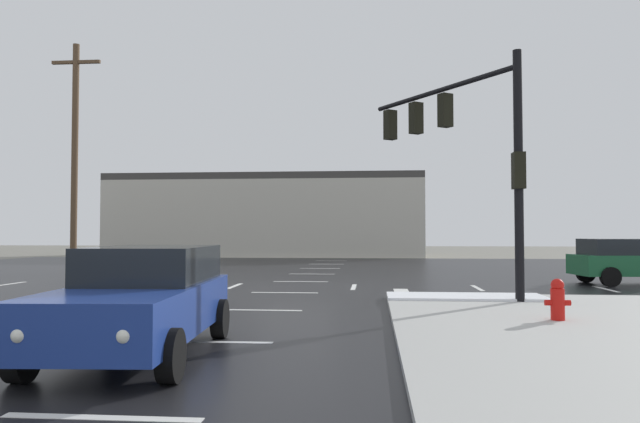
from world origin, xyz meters
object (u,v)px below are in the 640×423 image
utility_pole_far (75,153)px  fire_hydrant (558,299)px  traffic_signal_mast (463,138)px  sedan_blue (142,298)px  sedan_green (636,260)px

utility_pole_far → fire_hydrant: bearing=-38.3°
fire_hydrant → utility_pole_far: size_ratio=0.08×
traffic_signal_mast → utility_pole_far: bearing=26.9°
traffic_signal_mast → utility_pole_far: (-15.55, 8.46, 0.88)m
fire_hydrant → sedan_blue: sedan_blue is taller
traffic_signal_mast → fire_hydrant: traffic_signal_mast is taller
fire_hydrant → utility_pole_far: 21.69m
fire_hydrant → sedan_blue: (-6.96, -3.21, 0.32)m
sedan_blue → utility_pole_far: bearing=-153.2°
fire_hydrant → sedan_green: bearing=60.1°
traffic_signal_mast → fire_hydrant: 6.16m
traffic_signal_mast → sedan_blue: bearing=108.6°
traffic_signal_mast → sedan_blue: traffic_signal_mast is taller
sedan_blue → sedan_green: bearing=132.0°
utility_pole_far → sedan_blue: bearing=-59.4°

